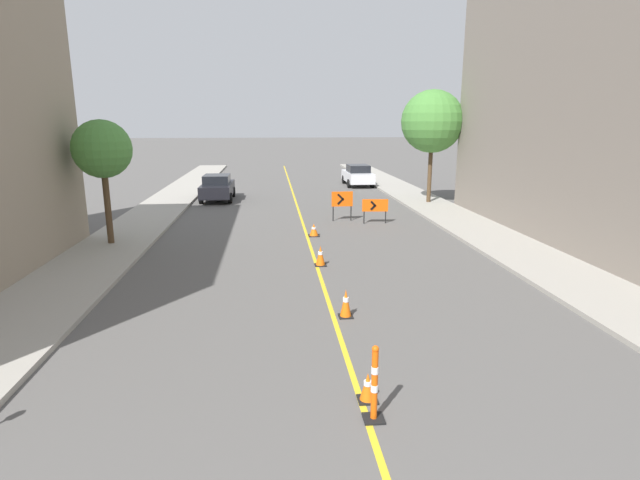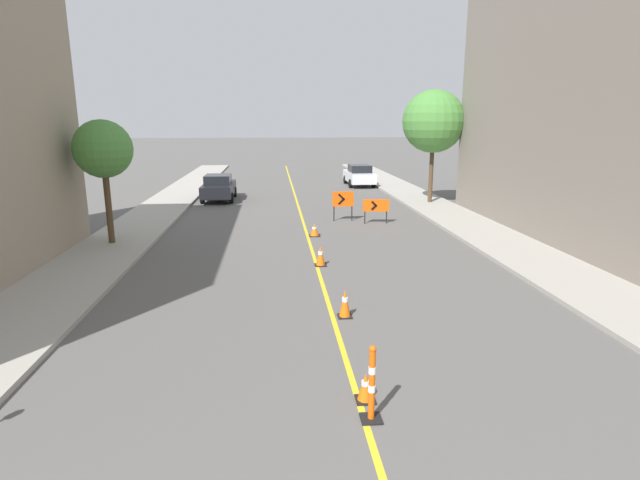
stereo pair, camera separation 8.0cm
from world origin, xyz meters
name	(u,v)px [view 1 (the left image)]	position (x,y,z in m)	size (l,w,h in m)	color
lane_stripe	(297,207)	(0.00, 27.06, 0.00)	(0.12, 54.11, 0.01)	gold
sidewalk_left	(160,208)	(-7.65, 27.06, 0.07)	(2.88, 54.11, 0.13)	#9E998E
sidewalk_right	(428,204)	(7.65, 27.06, 0.07)	(2.88, 54.11, 0.13)	#9E998E
traffic_cone_second	(368,387)	(0.12, 6.66, 0.26)	(0.35, 0.35, 0.53)	black
traffic_cone_third	(346,303)	(0.31, 10.52, 0.36)	(0.35, 0.35, 0.73)	black
traffic_cone_fourth	(320,256)	(0.13, 15.13, 0.34)	(0.39, 0.39, 0.69)	black
traffic_cone_fifth	(314,230)	(0.30, 19.61, 0.27)	(0.47, 0.47, 0.54)	black
delineator_post_front	(374,388)	(0.11, 6.08, 0.58)	(0.34, 0.34, 1.32)	black
arrow_barricade_primary	(342,200)	(1.97, 22.84, 1.02)	(1.05, 0.10, 1.45)	#EF560C
arrow_barricade_secondary	(375,206)	(3.44, 22.02, 0.83)	(1.24, 0.16, 1.17)	#EF560C
parked_car_curb_near	(217,187)	(-4.78, 30.06, 0.80)	(1.93, 4.31, 1.59)	black
parked_car_curb_mid	(358,175)	(5.10, 36.35, 0.80)	(1.94, 4.34, 1.59)	silver
street_tree_left_near	(102,150)	(-7.79, 18.64, 3.74)	(2.19, 2.19, 4.73)	#4C3823
street_tree_right_near	(432,122)	(7.79, 27.38, 4.76)	(3.56, 3.56, 6.42)	#4C3823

